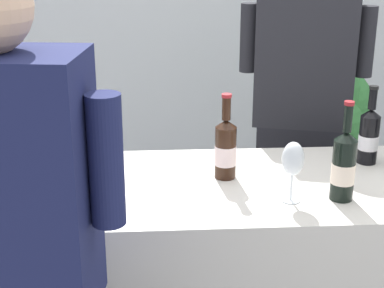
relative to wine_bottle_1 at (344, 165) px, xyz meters
The scene contains 7 objects.
wine_bottle_1 is the anchor object (origin of this frame).
wine_bottle_2 0.83m from the wine_bottle_1, behind, with size 0.08×0.08×0.33m.
wine_bottle_4 0.38m from the wine_bottle_1, 58.28° to the left, with size 0.08×0.08×0.31m.
wine_bottle_5 0.42m from the wine_bottle_1, 150.28° to the left, with size 0.08×0.08×0.31m.
wine_glass 0.17m from the wine_bottle_1, behind, with size 0.07×0.07×0.21m.
person_server 0.85m from the wine_bottle_1, 85.79° to the left, with size 0.58×0.34×1.75m.
potted_shrub 1.66m from the wine_bottle_1, 76.10° to the left, with size 0.58×0.56×1.10m.
Camera 1 is at (-0.26, -1.92, 1.76)m, focal length 54.82 mm.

